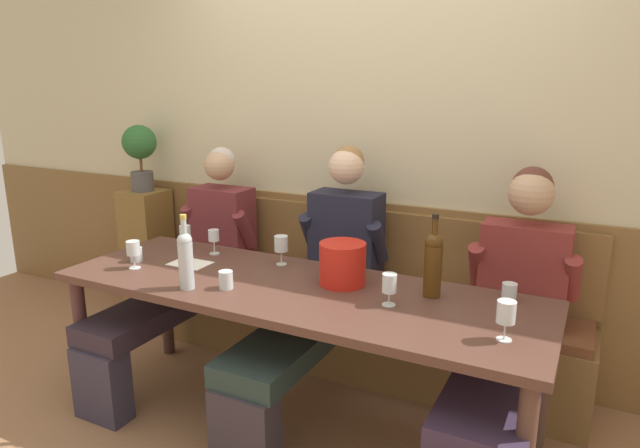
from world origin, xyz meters
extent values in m
cube|color=#946848|center=(0.00, 0.00, -0.01)|extent=(6.80, 6.80, 0.02)
cube|color=beige|center=(0.00, 1.09, 1.40)|extent=(6.80, 0.08, 2.80)
cube|color=brown|center=(0.00, 1.04, 0.49)|extent=(6.80, 0.03, 0.98)
cube|color=brown|center=(0.00, 0.81, 0.22)|extent=(2.64, 0.42, 0.44)
cube|color=brown|center=(0.00, 0.81, 0.47)|extent=(2.59, 0.39, 0.05)
cube|color=brown|center=(0.00, 1.00, 0.71)|extent=(2.64, 0.04, 0.45)
cube|color=#513128|center=(0.00, 0.14, 0.72)|extent=(2.34, 0.77, 0.04)
cylinder|color=#4F2B2C|center=(-1.10, -0.18, 0.35)|extent=(0.07, 0.07, 0.70)
cylinder|color=#4A2F2A|center=(-1.10, 0.45, 0.35)|extent=(0.07, 0.07, 0.70)
cylinder|color=#4C3529|center=(1.10, 0.45, 0.35)|extent=(0.07, 0.07, 0.70)
cube|color=#322E40|center=(-0.90, -0.25, 0.19)|extent=(0.29, 0.14, 0.38)
cube|color=#2E232F|center=(-0.90, 0.23, 0.43)|extent=(0.32, 1.06, 0.11)
cube|color=maroon|center=(-0.90, 0.81, 0.76)|extent=(0.38, 0.22, 0.53)
sphere|color=tan|center=(-0.90, 0.80, 1.17)|extent=(0.19, 0.19, 0.19)
sphere|color=beige|center=(-0.90, 0.83, 1.19)|extent=(0.18, 0.18, 0.18)
cylinder|color=maroon|center=(-1.11, 0.77, 0.78)|extent=(0.08, 0.20, 0.27)
cylinder|color=maroon|center=(-0.70, 0.77, 0.78)|extent=(0.08, 0.20, 0.27)
cube|color=#352D36|center=(-0.03, -0.25, 0.19)|extent=(0.30, 0.14, 0.38)
cube|color=#263633|center=(-0.03, 0.23, 0.43)|extent=(0.33, 1.07, 0.11)
cube|color=#1F1F31|center=(-0.03, 0.81, 0.78)|extent=(0.40, 0.21, 0.58)
sphere|color=beige|center=(-0.03, 0.80, 1.22)|extent=(0.20, 0.20, 0.20)
sphere|color=#9A6E40|center=(-0.03, 0.83, 1.24)|extent=(0.18, 0.18, 0.18)
cylinder|color=#1F1F31|center=(-0.24, 0.77, 0.82)|extent=(0.08, 0.20, 0.27)
cylinder|color=#1F1F31|center=(0.18, 0.77, 0.82)|extent=(0.08, 0.20, 0.27)
cube|color=#35273E|center=(0.94, 0.24, 0.43)|extent=(0.35, 1.07, 0.11)
cube|color=maroon|center=(0.94, 0.81, 0.74)|extent=(0.42, 0.19, 0.51)
sphere|color=tan|center=(0.94, 0.80, 1.16)|extent=(0.22, 0.22, 0.22)
sphere|color=brown|center=(0.94, 0.83, 1.18)|extent=(0.20, 0.20, 0.20)
cylinder|color=maroon|center=(0.72, 0.77, 0.76)|extent=(0.08, 0.20, 0.27)
cylinder|color=maroon|center=(1.16, 0.77, 0.76)|extent=(0.08, 0.20, 0.27)
cylinder|color=red|center=(0.19, 0.27, 0.84)|extent=(0.22, 0.22, 0.20)
cylinder|color=#482C0D|center=(0.61, 0.31, 0.86)|extent=(0.08, 0.08, 0.24)
sphere|color=#482C0D|center=(0.61, 0.31, 0.99)|extent=(0.08, 0.08, 0.08)
cylinder|color=#482C0D|center=(0.61, 0.31, 1.05)|extent=(0.03, 0.03, 0.10)
cylinder|color=black|center=(0.61, 0.31, 1.11)|extent=(0.03, 0.03, 0.02)
cylinder|color=silver|center=(-0.42, -0.11, 0.85)|extent=(0.07, 0.07, 0.22)
sphere|color=silver|center=(-0.42, -0.11, 0.98)|extent=(0.07, 0.07, 0.07)
cylinder|color=silver|center=(-0.42, -0.11, 1.03)|extent=(0.03, 0.03, 0.09)
cylinder|color=gold|center=(-0.42, -0.11, 1.09)|extent=(0.03, 0.03, 0.02)
cylinder|color=silver|center=(-0.21, 0.39, 0.74)|extent=(0.06, 0.06, 0.00)
cylinder|color=silver|center=(-0.21, 0.39, 0.78)|extent=(0.01, 0.01, 0.07)
cylinder|color=silver|center=(-0.21, 0.39, 0.86)|extent=(0.07, 0.07, 0.08)
cylinder|color=#EED97C|center=(-0.21, 0.39, 0.83)|extent=(0.06, 0.06, 0.03)
cylinder|color=silver|center=(0.48, 0.12, 0.74)|extent=(0.06, 0.06, 0.00)
cylinder|color=silver|center=(0.48, 0.12, 0.77)|extent=(0.01, 0.01, 0.06)
cylinder|color=silver|center=(0.48, 0.12, 0.84)|extent=(0.06, 0.06, 0.08)
cylinder|color=#F1D489|center=(0.48, 0.12, 0.81)|extent=(0.06, 0.06, 0.02)
cylinder|color=silver|center=(-0.84, 0.38, 0.74)|extent=(0.06, 0.06, 0.00)
cylinder|color=silver|center=(-0.84, 0.38, 0.78)|extent=(0.01, 0.01, 0.07)
cylinder|color=silver|center=(-0.84, 0.38, 0.85)|extent=(0.06, 0.06, 0.06)
cylinder|color=beige|center=(-0.84, 0.38, 0.83)|extent=(0.06, 0.06, 0.02)
cylinder|color=silver|center=(-0.86, -0.01, 0.74)|extent=(0.06, 0.06, 0.00)
cylinder|color=silver|center=(-0.86, -0.01, 0.78)|extent=(0.01, 0.01, 0.07)
cylinder|color=silver|center=(-0.86, -0.01, 0.85)|extent=(0.07, 0.07, 0.07)
cylinder|color=beige|center=(-0.86, -0.01, 0.83)|extent=(0.06, 0.06, 0.02)
cylinder|color=silver|center=(-0.64, 0.38, 0.74)|extent=(0.06, 0.06, 0.00)
cylinder|color=silver|center=(-0.64, 0.38, 0.78)|extent=(0.01, 0.01, 0.07)
cylinder|color=silver|center=(-0.64, 0.38, 0.85)|extent=(0.06, 0.06, 0.06)
cylinder|color=silver|center=(0.15, 0.43, 0.74)|extent=(0.07, 0.07, 0.00)
cylinder|color=silver|center=(0.15, 0.43, 0.79)|extent=(0.01, 0.01, 0.08)
cylinder|color=silver|center=(0.15, 0.43, 0.87)|extent=(0.07, 0.07, 0.08)
cylinder|color=#E9E788|center=(0.15, 0.43, 0.84)|extent=(0.06, 0.06, 0.03)
cylinder|color=silver|center=(0.98, 0.00, 0.74)|extent=(0.06, 0.06, 0.00)
cylinder|color=silver|center=(0.98, 0.00, 0.78)|extent=(0.01, 0.01, 0.07)
cylinder|color=silver|center=(0.98, 0.00, 0.86)|extent=(0.07, 0.07, 0.08)
cylinder|color=#DFD37C|center=(0.98, 0.00, 0.83)|extent=(0.06, 0.06, 0.02)
cylinder|color=silver|center=(-0.93, 0.08, 0.78)|extent=(0.07, 0.07, 0.08)
cylinder|color=silver|center=(-0.26, -0.03, 0.79)|extent=(0.07, 0.07, 0.08)
cylinder|color=silver|center=(0.93, 0.42, 0.78)|extent=(0.07, 0.07, 0.08)
cube|color=white|center=(-0.65, 0.18, 0.74)|extent=(0.21, 0.15, 0.00)
cube|color=brown|center=(-1.62, 0.86, 0.47)|extent=(0.28, 0.28, 0.93)
cylinder|color=#4F4C4C|center=(-1.62, 0.86, 1.00)|extent=(0.15, 0.15, 0.14)
cylinder|color=brown|center=(-1.62, 0.86, 1.12)|extent=(0.02, 0.02, 0.11)
sphere|color=#2D6430|center=(-1.62, 0.86, 1.27)|extent=(0.23, 0.23, 0.23)
camera|label=1|loc=(1.23, -2.01, 1.68)|focal=31.33mm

